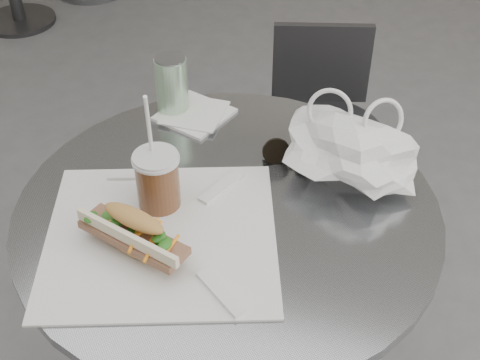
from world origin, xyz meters
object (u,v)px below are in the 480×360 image
(chair_far, at_px, (317,159))
(sunglasses, at_px, (292,151))
(iced_coffee, at_px, (158,180))
(drink_can, at_px, (172,85))
(banh_mi, at_px, (134,233))
(cafe_table, at_px, (229,307))

(chair_far, height_order, sunglasses, sunglasses)
(iced_coffee, bearing_deg, drink_can, 109.04)
(banh_mi, xyz_separation_m, iced_coffee, (-0.01, 0.12, 0.02))
(iced_coffee, relative_size, drink_can, 1.86)
(banh_mi, bearing_deg, chair_far, 97.00)
(iced_coffee, distance_m, sunglasses, 0.28)
(iced_coffee, bearing_deg, chair_far, 80.69)
(chair_far, height_order, banh_mi, banh_mi)
(iced_coffee, bearing_deg, sunglasses, 47.66)
(chair_far, bearing_deg, banh_mi, 65.63)
(banh_mi, xyz_separation_m, sunglasses, (0.18, 0.32, -0.02))
(banh_mi, height_order, iced_coffee, iced_coffee)
(cafe_table, xyz_separation_m, chair_far, (0.01, 0.74, -0.16))
(chair_far, distance_m, iced_coffee, 0.93)
(cafe_table, distance_m, drink_can, 0.47)
(cafe_table, height_order, sunglasses, sunglasses)
(sunglasses, bearing_deg, banh_mi, -145.17)
(iced_coffee, distance_m, drink_can, 0.30)
(cafe_table, distance_m, sunglasses, 0.35)
(sunglasses, bearing_deg, iced_coffee, -159.07)
(cafe_table, relative_size, chair_far, 1.12)
(drink_can, bearing_deg, banh_mi, -74.79)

